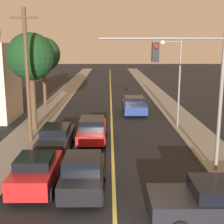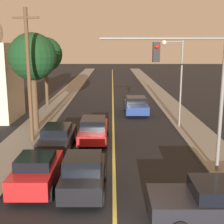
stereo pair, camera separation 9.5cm
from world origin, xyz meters
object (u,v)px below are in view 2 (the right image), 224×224
at_px(car_outer_lane_front, 35,171).
at_px(traffic_signal_mast, 193,79).
at_px(car_outer_lane_second, 56,137).
at_px(car_crossing_right, 216,202).
at_px(tree_left_near, 44,55).
at_px(car_far_oncoming, 135,105).
at_px(streetlamp_right, 175,71).
at_px(utility_pole_left, 27,74).
at_px(car_near_lane_second, 92,129).
at_px(car_near_lane_front, 82,174).
at_px(tree_left_far, 31,57).

xyz_separation_m(car_outer_lane_front, traffic_signal_mast, (7.15, 1.77, 3.86)).
relative_size(car_outer_lane_second, car_crossing_right, 0.99).
bearing_deg(traffic_signal_mast, car_outer_lane_front, -166.10).
height_order(car_outer_lane_front, tree_left_near, tree_left_near).
height_order(car_far_oncoming, car_crossing_right, car_far_oncoming).
distance_m(car_crossing_right, streetlamp_right, 13.64).
relative_size(car_outer_lane_second, car_far_oncoming, 1.04).
bearing_deg(utility_pole_left, streetlamp_right, 20.13).
distance_m(car_near_lane_second, car_outer_lane_second, 2.73).
xyz_separation_m(car_near_lane_front, tree_left_near, (-5.57, 19.68, 4.43)).
bearing_deg(car_crossing_right, car_outer_lane_front, 68.72).
xyz_separation_m(car_far_oncoming, streetlamp_right, (2.56, -5.09, 3.53)).
height_order(car_outer_lane_front, car_crossing_right, car_outer_lane_front).
height_order(car_near_lane_front, car_outer_lane_second, car_near_lane_front).
relative_size(car_crossing_right, utility_pole_left, 0.58).
xyz_separation_m(car_near_lane_front, car_outer_lane_second, (-2.07, 5.66, -0.07)).
bearing_deg(car_crossing_right, car_near_lane_front, 64.44).
bearing_deg(car_near_lane_front, tree_left_far, 113.87).
distance_m(car_outer_lane_front, streetlamp_right, 13.62).
bearing_deg(utility_pole_left, tree_left_near, 97.15).
xyz_separation_m(car_near_lane_front, streetlamp_right, (5.99, 10.77, 3.47)).
relative_size(car_outer_lane_front, tree_left_far, 0.54).
distance_m(streetlamp_right, tree_left_near, 14.62).
bearing_deg(car_far_oncoming, car_crossing_right, 94.74).
bearing_deg(car_outer_lane_second, tree_left_far, 118.46).
bearing_deg(car_outer_lane_second, car_crossing_right, -48.82).
bearing_deg(car_outer_lane_front, car_crossing_right, -21.28).
distance_m(car_far_oncoming, tree_left_far, 10.83).
distance_m(traffic_signal_mast, tree_left_far, 12.35).
height_order(car_near_lane_front, car_far_oncoming, car_near_lane_front).
height_order(car_near_lane_front, tree_left_near, tree_left_near).
xyz_separation_m(car_near_lane_front, car_near_lane_second, (0.00, 7.44, -0.05)).
relative_size(tree_left_near, tree_left_far, 0.99).
distance_m(car_near_lane_front, car_near_lane_second, 7.44).
distance_m(car_crossing_right, traffic_signal_mast, 5.94).
xyz_separation_m(streetlamp_right, utility_pole_left, (-9.98, -3.66, 0.13)).
xyz_separation_m(car_near_lane_second, car_outer_lane_second, (-2.07, -1.78, -0.02)).
height_order(car_near_lane_second, car_outer_lane_second, car_near_lane_second).
height_order(car_outer_lane_front, traffic_signal_mast, traffic_signal_mast).
relative_size(car_near_lane_second, car_outer_lane_second, 1.00).
xyz_separation_m(car_near_lane_front, tree_left_far, (-4.42, 9.99, 4.53)).
xyz_separation_m(car_outer_lane_second, tree_left_near, (-3.49, 14.02, 4.50)).
bearing_deg(traffic_signal_mast, car_near_lane_front, -157.17).
distance_m(car_far_oncoming, utility_pole_left, 12.04).
relative_size(car_outer_lane_front, traffic_signal_mast, 0.57).
relative_size(car_crossing_right, streetlamp_right, 0.74).
bearing_deg(utility_pole_left, traffic_signal_mast, -28.76).
relative_size(car_outer_lane_second, streetlamp_right, 0.74).
relative_size(car_far_oncoming, tree_left_near, 0.66).
xyz_separation_m(utility_pole_left, tree_left_far, (-0.43, 2.88, 0.92)).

